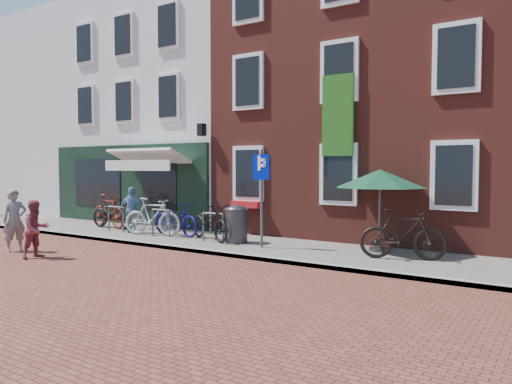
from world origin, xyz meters
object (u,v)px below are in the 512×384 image
Objects in this scene: cafe_person at (132,210)px; bicycle_5 at (403,234)px; woman at (15,220)px; boy at (36,229)px; bicycle_0 at (114,213)px; parking_sign at (261,183)px; litter_bin at (237,222)px; parasol at (380,175)px; bicycle_4 at (210,222)px; bicycle_1 at (108,211)px; bicycle_3 at (152,217)px; bicycle_2 at (176,219)px.

bicycle_5 is at bearing 154.62° from cafe_person.
woman is at bearing 57.08° from cafe_person.
boy reaches higher than bicycle_0.
woman is 9.76m from bicycle_5.
boy is (-4.10, -3.74, -1.10)m from parking_sign.
litter_bin is 0.79× the size of boy.
litter_bin is 4.59m from bicycle_5.
parasol is 4.96m from bicycle_4.
parking_sign is 1.29× the size of bicycle_0.
woman is 0.85× the size of bicycle_1.
parasol reaches higher than bicycle_5.
parking_sign reaches higher than bicycle_5.
parasol is 6.97m from bicycle_3.
boy is 4.96m from bicycle_1.
bicycle_3 is at bearing 179.19° from parking_sign.
bicycle_4 is (4.68, -0.28, -0.06)m from bicycle_1.
parking_sign is at bearing -17.51° from litter_bin.
parasol is 9.21m from bicycle_0.
bicycle_4 is at bearing 155.04° from cafe_person.
bicycle_4 is (2.17, 3.99, -0.08)m from boy.
litter_bin is at bearing 162.49° from parking_sign.
bicycle_2 is at bearing 172.69° from parking_sign.
bicycle_4 is at bearing -175.56° from litter_bin.
boy is 4.54m from bicycle_4.
bicycle_3 is at bearing -104.77° from bicycle_0.
woman is at bearing 94.42° from bicycle_5.
woman reaches higher than bicycle_1.
cafe_person is 3.08m from bicycle_4.
bicycle_2 is at bearing -95.06° from bicycle_0.
woman is 0.85× the size of bicycle_5.
cafe_person reaches higher than bicycle_2.
cafe_person is 1.41m from bicycle_0.
bicycle_0 is 1.00× the size of bicycle_4.
litter_bin is 5.31m from bicycle_0.
boy reaches higher than bicycle_5.
cafe_person reaches higher than bicycle_1.
parking_sign is 1.12× the size of parasol.
boy reaches higher than bicycle_1.
woman is at bearing -153.96° from bicycle_1.
bicycle_5 is at bearing 6.06° from parking_sign.
cafe_person is 0.76× the size of bicycle_3.
boy is 0.73× the size of bicycle_5.
parasol is at bearing -88.91° from bicycle_0.
bicycle_5 is (0.82, -0.79, -1.32)m from parasol.
litter_bin is 5.81m from woman.
cafe_person reaches higher than bicycle_4.
bicycle_4 is (3.08, 0.11, -0.21)m from cafe_person.
bicycle_5 is at bearing -101.44° from bicycle_3.
parking_sign is 3.76m from bicycle_5.
bicycle_3 is 2.09m from bicycle_4.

